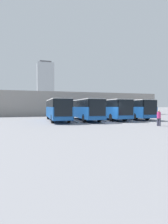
% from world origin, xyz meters
% --- Properties ---
extents(ground_plane, '(600.00, 600.00, 0.00)m').
position_xyz_m(ground_plane, '(0.00, 0.00, 0.00)').
color(ground_plane, gray).
extents(bus_0, '(2.69, 11.52, 3.13)m').
position_xyz_m(bus_0, '(-6.18, -5.89, 1.75)').
color(bus_0, '#19519E').
rests_on(bus_0, ground_plane).
extents(curb_divider_0, '(0.37, 5.18, 0.15)m').
position_xyz_m(curb_divider_0, '(-4.12, -4.19, 0.07)').
color(curb_divider_0, '#B2B2AD').
rests_on(curb_divider_0, ground_plane).
extents(bus_1, '(2.69, 11.52, 3.13)m').
position_xyz_m(bus_1, '(-2.06, -5.45, 1.75)').
color(bus_1, '#19519E').
rests_on(bus_1, ground_plane).
extents(curb_divider_1, '(0.37, 5.18, 0.15)m').
position_xyz_m(curb_divider_1, '(0.00, -3.76, 0.07)').
color(curb_divider_1, '#B2B2AD').
rests_on(curb_divider_1, ground_plane).
extents(bus_2, '(2.69, 11.52, 3.13)m').
position_xyz_m(bus_2, '(2.06, -5.09, 1.75)').
color(bus_2, '#19519E').
rests_on(bus_2, ground_plane).
extents(curb_divider_2, '(0.37, 5.18, 0.15)m').
position_xyz_m(curb_divider_2, '(4.12, -3.40, 0.07)').
color(curb_divider_2, '#B2B2AD').
rests_on(curb_divider_2, ground_plane).
extents(bus_3, '(2.69, 11.52, 3.13)m').
position_xyz_m(bus_3, '(6.18, -5.38, 1.75)').
color(bus_3, '#19519E').
rests_on(bus_3, ground_plane).
extents(pedestrian, '(0.53, 0.53, 1.73)m').
position_xyz_m(pedestrian, '(-3.24, 4.73, 0.93)').
color(pedestrian, '#38384C').
rests_on(pedestrian, ground_plane).
extents(station_building, '(42.48, 12.78, 5.37)m').
position_xyz_m(station_building, '(0.00, -22.77, 2.72)').
color(station_building, gray).
rests_on(station_building, ground_plane).
extents(office_tower, '(20.26, 20.26, 58.59)m').
position_xyz_m(office_tower, '(-9.98, -208.04, 28.70)').
color(office_tower, '#ADB2B7').
rests_on(office_tower, ground_plane).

